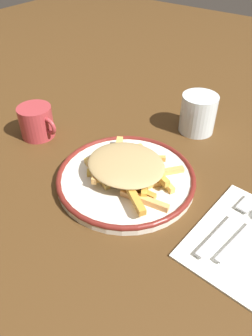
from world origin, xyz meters
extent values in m
plane|color=#4E3216|center=(0.00, 0.00, 0.00)|extent=(2.60, 2.60, 0.00)
cylinder|color=silver|center=(0.00, 0.00, 0.01)|extent=(0.27, 0.27, 0.01)
torus|color=maroon|center=(0.00, 0.00, 0.01)|extent=(0.27, 0.27, 0.01)
cube|color=#ECAC54|center=(0.05, 0.00, 0.02)|extent=(0.06, 0.06, 0.01)
cube|color=gold|center=(-0.04, -0.02, 0.02)|extent=(0.06, 0.05, 0.01)
cube|color=#EBC45C|center=(-0.06, 0.05, 0.03)|extent=(0.04, 0.06, 0.01)
cube|color=#E2A655|center=(-0.04, -0.03, 0.03)|extent=(0.05, 0.09, 0.01)
cube|color=gold|center=(0.00, 0.00, 0.02)|extent=(0.09, 0.01, 0.01)
cube|color=gold|center=(0.06, -0.05, 0.03)|extent=(0.08, 0.06, 0.01)
cube|color=gold|center=(0.00, 0.00, 0.02)|extent=(0.05, 0.05, 0.01)
cube|color=gold|center=(0.03, 0.01, 0.02)|extent=(0.07, 0.03, 0.01)
cube|color=#DDA053|center=(0.06, 0.06, 0.02)|extent=(0.05, 0.05, 0.01)
cube|color=#C58A33|center=(0.04, -0.02, 0.02)|extent=(0.07, 0.01, 0.01)
cube|color=gold|center=(-0.05, 0.05, 0.02)|extent=(0.05, 0.08, 0.01)
cube|color=#E9A258|center=(0.07, -0.04, 0.02)|extent=(0.09, 0.02, 0.01)
cube|color=gold|center=(0.03, 0.03, 0.02)|extent=(0.02, 0.08, 0.01)
cube|color=gold|center=(-0.03, 0.02, 0.02)|extent=(0.07, 0.05, 0.01)
cube|color=#DBA552|center=(0.02, 0.02, 0.03)|extent=(0.09, 0.02, 0.01)
cube|color=#E5C360|center=(-0.05, -0.03, 0.02)|extent=(0.09, 0.05, 0.01)
cube|color=gold|center=(0.04, 0.00, 0.03)|extent=(0.02, 0.08, 0.01)
cube|color=#EBB553|center=(0.06, 0.03, 0.02)|extent=(0.08, 0.05, 0.01)
cube|color=#E6B14C|center=(0.03, 0.02, 0.02)|extent=(0.05, 0.06, 0.01)
cube|color=gold|center=(0.05, -0.01, 0.03)|extent=(0.04, 0.06, 0.01)
cube|color=gold|center=(0.01, 0.05, 0.03)|extent=(0.07, 0.05, 0.01)
cube|color=gold|center=(-0.05, -0.04, 0.03)|extent=(0.06, 0.05, 0.01)
cube|color=gold|center=(-0.01, 0.00, 0.02)|extent=(0.07, 0.02, 0.01)
cube|color=gold|center=(0.04, 0.03, 0.03)|extent=(0.09, 0.05, 0.01)
ellipsoid|color=tan|center=(0.00, 0.00, 0.04)|extent=(0.15, 0.14, 0.02)
cube|color=#306027|center=(-0.03, -0.03, 0.05)|extent=(0.00, 0.00, 0.00)
cube|color=#3C7230|center=(0.01, -0.01, 0.05)|extent=(0.00, 0.00, 0.00)
cube|color=#2E6129|center=(-0.04, -0.02, 0.05)|extent=(0.00, 0.00, 0.00)
cube|color=#21702E|center=(-0.01, -0.01, 0.05)|extent=(0.00, 0.00, 0.00)
cube|color=white|center=(0.23, 0.00, 0.00)|extent=(0.15, 0.22, 0.01)
cube|color=silver|center=(0.20, -0.03, 0.01)|extent=(0.03, 0.11, 0.01)
cube|color=silver|center=(0.22, 0.07, 0.01)|extent=(0.03, 0.05, 0.00)
cube|color=silver|center=(0.23, -0.02, 0.01)|extent=(0.03, 0.10, 0.00)
cylinder|color=silver|center=(0.02, 0.25, 0.05)|extent=(0.08, 0.08, 0.09)
cylinder|color=#AC363B|center=(-0.26, 0.01, 0.04)|extent=(0.08, 0.08, 0.07)
torus|color=#AC363B|center=(-0.22, 0.01, 0.04)|extent=(0.04, 0.01, 0.04)
camera|label=1|loc=(0.28, -0.38, 0.43)|focal=34.48mm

